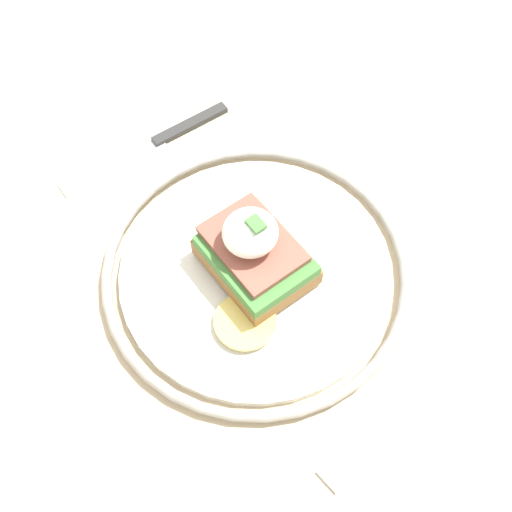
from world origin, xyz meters
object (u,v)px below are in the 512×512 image
Objects in this scene: fork at (379,431)px; knife at (160,141)px; sandwich at (254,254)px; plate at (256,271)px.

knife reaches higher than fork.
sandwich is at bearing 174.76° from knife.
sandwich is 0.82× the size of fork.
plate is 2.03× the size of fork.
fork is (-0.18, 0.01, -0.04)m from sandwich.
knife is at bearing -5.24° from sandwich.
fork is at bearing 177.29° from plate.
plate is at bearing -2.71° from fork.
knife is at bearing -4.64° from plate.
sandwich is at bearing -2.07° from fork.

